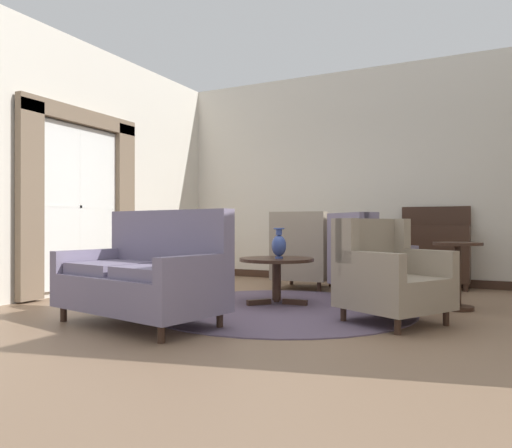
{
  "coord_description": "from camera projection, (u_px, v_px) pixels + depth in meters",
  "views": [
    {
      "loc": [
        2.06,
        -4.42,
        0.89
      ],
      "look_at": [
        -0.3,
        0.32,
        0.9
      ],
      "focal_mm": 34.1,
      "sensor_mm": 36.0,
      "label": 1
    }
  ],
  "objects": [
    {
      "name": "sideboard",
      "position": [
        434.0,
        252.0,
        6.84
      ],
      "size": [
        0.94,
        0.41,
        1.16
      ],
      "color": "#382319",
      "rests_on": "ground"
    },
    {
      "name": "wall_back",
      "position": [
        352.0,
        176.0,
        7.67
      ],
      "size": [
        5.94,
        0.08,
        3.33
      ],
      "primitive_type": "cube",
      "color": "silver",
      "rests_on": "ground"
    },
    {
      "name": "porcelain_vase",
      "position": [
        279.0,
        245.0,
        5.38
      ],
      "size": [
        0.16,
        0.16,
        0.34
      ],
      "color": "#384C93",
      "rests_on": "coffee_table"
    },
    {
      "name": "window_with_curtains",
      "position": [
        81.0,
        195.0,
        6.32
      ],
      "size": [
        0.12,
        1.91,
        2.38
      ],
      "color": "silver"
    },
    {
      "name": "armchair_near_window",
      "position": [
        181.0,
        261.0,
        6.22
      ],
      "size": [
        0.87,
        0.79,
        1.02
      ],
      "rotation": [
        0.0,
        0.0,
        4.65
      ],
      "color": "gray",
      "rests_on": "ground"
    },
    {
      "name": "area_rug",
      "position": [
        280.0,
        308.0,
        5.15
      ],
      "size": [
        2.81,
        2.81,
        0.01
      ],
      "primitive_type": "cylinder",
      "color": "#5B4C60",
      "rests_on": "ground"
    },
    {
      "name": "armchair_near_sideboard",
      "position": [
        303.0,
        257.0,
        6.79
      ],
      "size": [
        0.82,
        0.89,
        1.07
      ],
      "rotation": [
        0.0,
        0.0,
        3.22
      ],
      "color": "gray",
      "rests_on": "ground"
    },
    {
      "name": "settee",
      "position": [
        144.0,
        277.0,
        4.38
      ],
      "size": [
        1.68,
        1.11,
        1.03
      ],
      "rotation": [
        0.0,
        0.0,
        -0.2
      ],
      "color": "slate",
      "rests_on": "ground"
    },
    {
      "name": "wall_left",
      "position": [
        114.0,
        171.0,
        7.01
      ],
      "size": [
        0.08,
        4.36,
        3.33
      ],
      "primitive_type": "cube",
      "color": "silver",
      "rests_on": "ground"
    },
    {
      "name": "ground",
      "position": [
        268.0,
        314.0,
        4.88
      ],
      "size": [
        8.71,
        8.71,
        0.0
      ],
      "primitive_type": "plane",
      "color": "#896B51"
    },
    {
      "name": "baseboard_back",
      "position": [
        351.0,
        278.0,
        7.61
      ],
      "size": [
        5.78,
        0.03,
        0.12
      ],
      "primitive_type": "cube",
      "color": "#382319",
      "rests_on": "ground"
    },
    {
      "name": "coffee_table",
      "position": [
        277.0,
        267.0,
        5.45
      ],
      "size": [
        0.84,
        0.84,
        0.52
      ],
      "color": "#382319",
      "rests_on": "ground"
    },
    {
      "name": "side_table",
      "position": [
        458.0,
        269.0,
        5.1
      ],
      "size": [
        0.5,
        0.5,
        0.71
      ],
      "color": "#382319",
      "rests_on": "ground"
    },
    {
      "name": "armchair_beside_settee",
      "position": [
        387.0,
        276.0,
        4.44
      ],
      "size": [
        1.08,
        1.09,
        0.95
      ],
      "rotation": [
        0.0,
        0.0,
        7.34
      ],
      "color": "gray",
      "rests_on": "ground"
    },
    {
      "name": "armchair_back_corner",
      "position": [
        365.0,
        261.0,
        5.99
      ],
      "size": [
        1.14,
        1.14,
        1.04
      ],
      "rotation": [
        0.0,
        0.0,
        2.35
      ],
      "color": "slate",
      "rests_on": "ground"
    }
  ]
}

